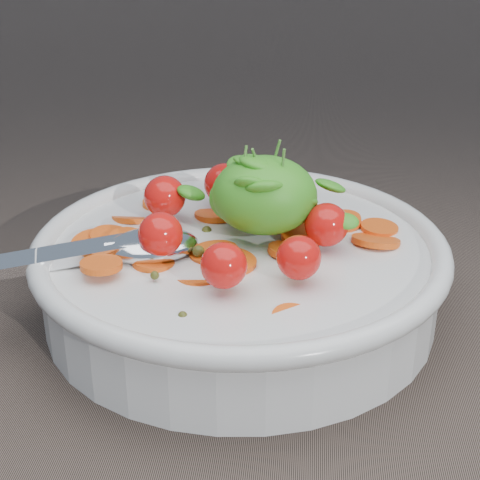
{
  "coord_description": "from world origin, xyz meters",
  "views": [
    {
      "loc": [
        0.05,
        -0.51,
        0.3
      ],
      "look_at": [
        -0.0,
        -0.01,
        0.06
      ],
      "focal_mm": 55.0,
      "sensor_mm": 36.0,
      "label": 1
    }
  ],
  "objects": [
    {
      "name": "ground",
      "position": [
        0.0,
        0.0,
        0.0
      ],
      "size": [
        6.0,
        6.0,
        0.0
      ],
      "primitive_type": "plane",
      "color": "brown",
      "rests_on": "ground"
    },
    {
      "name": "bowl",
      "position": [
        -0.0,
        -0.01,
        0.04
      ],
      "size": [
        0.34,
        0.31,
        0.13
      ],
      "color": "silver",
      "rests_on": "ground"
    },
    {
      "name": "napkin",
      "position": [
        0.06,
        0.17,
        0.0
      ],
      "size": [
        0.16,
        0.14,
        0.01
      ],
      "primitive_type": "cube",
      "rotation": [
        0.0,
        0.0,
        -0.17
      ],
      "color": "white",
      "rests_on": "ground"
    }
  ]
}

